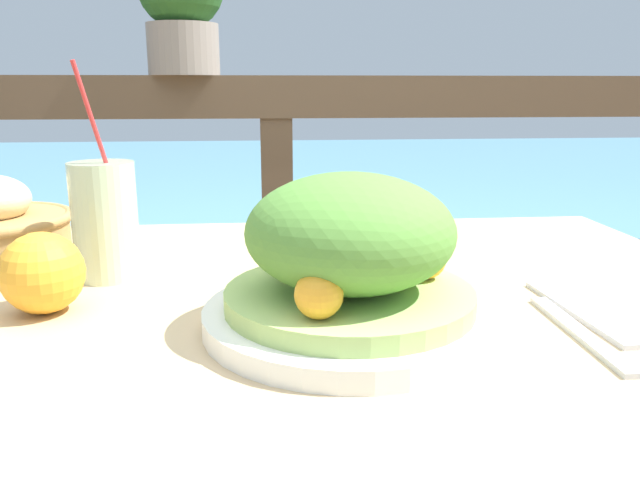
# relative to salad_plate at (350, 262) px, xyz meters

# --- Properties ---
(patio_table) EXTENTS (1.04, 0.77, 0.74)m
(patio_table) POSITION_rel_salad_plate_xyz_m (-0.04, 0.09, -0.17)
(patio_table) COLOR tan
(patio_table) RESTS_ON ground_plane
(railing_fence) EXTENTS (2.80, 0.08, 0.98)m
(railing_fence) POSITION_rel_salad_plate_xyz_m (-0.04, 0.86, -0.06)
(railing_fence) COLOR brown
(railing_fence) RESTS_ON ground_plane
(sea_backdrop) EXTENTS (12.00, 4.00, 0.47)m
(sea_backdrop) POSITION_rel_salad_plate_xyz_m (-0.04, 3.36, -0.57)
(sea_backdrop) COLOR #568EA8
(sea_backdrop) RESTS_ON ground_plane
(salad_plate) EXTENTS (0.27, 0.27, 0.15)m
(salad_plate) POSITION_rel_salad_plate_xyz_m (0.00, 0.00, 0.00)
(salad_plate) COLOR white
(salad_plate) RESTS_ON patio_table
(drink_glass) EXTENTS (0.07, 0.07, 0.25)m
(drink_glass) POSITION_rel_salad_plate_xyz_m (-0.26, 0.18, 0.01)
(drink_glass) COLOR beige
(drink_glass) RESTS_ON patio_table
(potted_plant) EXTENTS (0.18, 0.18, 0.28)m
(potted_plant) POSITION_rel_salad_plate_xyz_m (-0.24, 0.86, 0.33)
(potted_plant) COLOR gray
(potted_plant) RESTS_ON railing_fence
(fork) EXTENTS (0.02, 0.18, 0.00)m
(fork) POSITION_rel_salad_plate_xyz_m (0.21, -0.04, -0.06)
(fork) COLOR silver
(fork) RESTS_ON patio_table
(knife) EXTENTS (0.03, 0.18, 0.00)m
(knife) POSITION_rel_salad_plate_xyz_m (0.23, 0.01, -0.06)
(knife) COLOR silver
(knife) RESTS_ON patio_table
(orange_near_basket) EXTENTS (0.08, 0.08, 0.08)m
(orange_near_basket) POSITION_rel_salad_plate_xyz_m (-0.30, 0.07, -0.02)
(orange_near_basket) COLOR #F9A328
(orange_near_basket) RESTS_ON patio_table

